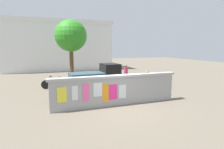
{
  "coord_description": "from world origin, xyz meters",
  "views": [
    {
      "loc": [
        -3.67,
        -9.22,
        3.12
      ],
      "look_at": [
        0.41,
        1.77,
        1.4
      ],
      "focal_mm": 30.63,
      "sensor_mm": 36.0,
      "label": 1
    }
  ],
  "objects_px": {
    "bicycle_near": "(53,84)",
    "person_bystander": "(126,72)",
    "person_walking": "(147,81)",
    "tree_roadside": "(71,36)",
    "bicycle_far": "(140,85)",
    "motorcycle": "(65,93)",
    "auto_rickshaw_truck": "(98,77)"
  },
  "relations": [
    {
      "from": "person_walking",
      "to": "tree_roadside",
      "type": "distance_m",
      "value": 9.59
    },
    {
      "from": "person_walking",
      "to": "person_bystander",
      "type": "bearing_deg",
      "value": 83.73
    },
    {
      "from": "auto_rickshaw_truck",
      "to": "bicycle_far",
      "type": "bearing_deg",
      "value": -27.31
    },
    {
      "from": "person_bystander",
      "to": "auto_rickshaw_truck",
      "type": "bearing_deg",
      "value": -157.71
    },
    {
      "from": "tree_roadside",
      "to": "bicycle_near",
      "type": "bearing_deg",
      "value": -116.74
    },
    {
      "from": "tree_roadside",
      "to": "person_walking",
      "type": "bearing_deg",
      "value": -68.05
    },
    {
      "from": "person_bystander",
      "to": "person_walking",
      "type": "bearing_deg",
      "value": -96.27
    },
    {
      "from": "tree_roadside",
      "to": "auto_rickshaw_truck",
      "type": "bearing_deg",
      "value": -78.87
    },
    {
      "from": "motorcycle",
      "to": "bicycle_far",
      "type": "distance_m",
      "value": 5.46
    },
    {
      "from": "tree_roadside",
      "to": "motorcycle",
      "type": "bearing_deg",
      "value": -101.34
    },
    {
      "from": "bicycle_near",
      "to": "person_walking",
      "type": "distance_m",
      "value": 7.01
    },
    {
      "from": "person_bystander",
      "to": "tree_roadside",
      "type": "relative_size",
      "value": 0.29
    },
    {
      "from": "bicycle_far",
      "to": "auto_rickshaw_truck",
      "type": "bearing_deg",
      "value": 152.69
    },
    {
      "from": "motorcycle",
      "to": "bicycle_near",
      "type": "xyz_separation_m",
      "value": [
        -0.45,
        3.76,
        -0.1
      ]
    },
    {
      "from": "bicycle_far",
      "to": "bicycle_near",
      "type": "bearing_deg",
      "value": 154.1
    },
    {
      "from": "bicycle_near",
      "to": "person_bystander",
      "type": "height_order",
      "value": "person_bystander"
    },
    {
      "from": "bicycle_near",
      "to": "tree_roadside",
      "type": "bearing_deg",
      "value": 63.26
    },
    {
      "from": "motorcycle",
      "to": "bicycle_near",
      "type": "bearing_deg",
      "value": 96.85
    },
    {
      "from": "auto_rickshaw_truck",
      "to": "tree_roadside",
      "type": "bearing_deg",
      "value": 101.13
    },
    {
      "from": "bicycle_near",
      "to": "person_walking",
      "type": "relative_size",
      "value": 1.05
    },
    {
      "from": "motorcycle",
      "to": "bicycle_far",
      "type": "xyz_separation_m",
      "value": [
        5.38,
        0.93,
        -0.1
      ]
    },
    {
      "from": "bicycle_near",
      "to": "person_walking",
      "type": "bearing_deg",
      "value": -39.47
    },
    {
      "from": "auto_rickshaw_truck",
      "to": "person_walking",
      "type": "relative_size",
      "value": 2.25
    },
    {
      "from": "bicycle_far",
      "to": "tree_roadside",
      "type": "height_order",
      "value": "tree_roadside"
    },
    {
      "from": "auto_rickshaw_truck",
      "to": "motorcycle",
      "type": "bearing_deg",
      "value": -137.89
    },
    {
      "from": "bicycle_far",
      "to": "person_bystander",
      "type": "bearing_deg",
      "value": 89.44
    },
    {
      "from": "person_walking",
      "to": "person_bystander",
      "type": "relative_size",
      "value": 1.0
    },
    {
      "from": "motorcycle",
      "to": "person_walking",
      "type": "xyz_separation_m",
      "value": [
        4.94,
        -0.68,
        0.52
      ]
    },
    {
      "from": "person_walking",
      "to": "person_bystander",
      "type": "height_order",
      "value": "same"
    },
    {
      "from": "person_walking",
      "to": "person_bystander",
      "type": "xyz_separation_m",
      "value": [
        0.46,
        4.18,
        0.0
      ]
    },
    {
      "from": "auto_rickshaw_truck",
      "to": "tree_roadside",
      "type": "relative_size",
      "value": 0.65
    },
    {
      "from": "bicycle_near",
      "to": "tree_roadside",
      "type": "relative_size",
      "value": 0.3
    }
  ]
}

